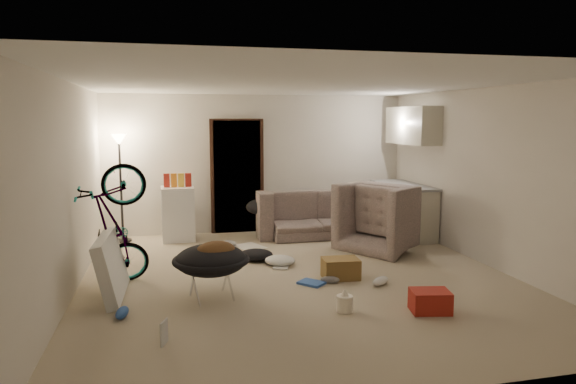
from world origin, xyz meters
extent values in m
cube|color=tan|center=(0.00, 0.00, -0.01)|extent=(5.50, 6.00, 0.02)
cube|color=white|center=(0.00, 0.00, 2.51)|extent=(5.50, 6.00, 0.02)
cube|color=silver|center=(0.00, 3.01, 1.25)|extent=(5.50, 0.02, 2.50)
cube|color=silver|center=(0.00, -3.01, 1.25)|extent=(5.50, 0.02, 2.50)
cube|color=silver|center=(-2.76, 0.00, 1.25)|extent=(0.02, 6.00, 2.50)
cube|color=silver|center=(2.76, 0.00, 1.25)|extent=(0.02, 6.00, 2.50)
cube|color=black|center=(-0.40, 2.97, 1.02)|extent=(0.85, 0.10, 2.04)
cube|color=#351D12|center=(-0.40, 2.94, 1.02)|extent=(0.97, 0.04, 2.10)
cylinder|color=black|center=(-2.40, 2.65, 0.01)|extent=(0.28, 0.28, 0.03)
cylinder|color=black|center=(-2.40, 2.65, 0.85)|extent=(0.04, 0.04, 1.70)
cone|color=#FFE0A5|center=(-2.40, 2.65, 1.72)|extent=(0.24, 0.24, 0.18)
cube|color=beige|center=(2.43, 2.00, 0.44)|extent=(0.60, 1.50, 0.88)
cube|color=gray|center=(2.43, 2.00, 0.90)|extent=(0.64, 1.54, 0.04)
cube|color=beige|center=(2.56, 2.00, 1.95)|extent=(0.38, 1.40, 0.65)
imported|color=#333932|center=(0.91, 2.45, 0.31)|extent=(2.13, 0.84, 0.62)
imported|color=#333932|center=(1.84, 1.26, 0.39)|extent=(1.52, 1.57, 0.78)
imported|color=black|center=(-2.30, 0.26, 0.41)|extent=(1.59, 0.77, 0.90)
imported|color=maroon|center=(-1.73, -1.74, 0.01)|extent=(0.27, 0.24, 0.02)
cube|color=white|center=(-1.48, 2.55, 0.46)|extent=(0.55, 0.55, 0.92)
cube|color=maroon|center=(-1.65, 2.55, 1.00)|extent=(0.10, 0.07, 0.30)
cube|color=orange|center=(-1.53, 2.55, 1.00)|extent=(0.10, 0.07, 0.30)
cube|color=gold|center=(-1.41, 2.55, 1.00)|extent=(0.11, 0.08, 0.30)
cube|color=maroon|center=(-1.29, 2.55, 1.00)|extent=(0.10, 0.07, 0.30)
cylinder|color=silver|center=(-1.17, -0.53, 0.21)|extent=(0.58, 0.58, 0.41)
ellipsoid|color=black|center=(-1.17, -0.53, 0.46)|extent=(0.82, 0.82, 0.34)
torus|color=black|center=(-1.17, -0.53, 0.46)|extent=(0.89, 0.89, 0.06)
ellipsoid|color=#51341C|center=(-1.12, -0.56, 0.57)|extent=(0.61, 0.58, 0.22)
ellipsoid|color=black|center=(-0.04, 2.45, 0.54)|extent=(0.64, 0.56, 0.28)
cube|color=silver|center=(-2.30, -0.19, 0.36)|extent=(0.32, 1.10, 0.73)
cube|color=brown|center=(0.53, -0.15, 0.13)|extent=(0.49, 0.36, 0.26)
cube|color=maroon|center=(1.08, -1.49, 0.12)|extent=(0.46, 0.37, 0.24)
cylinder|color=white|center=(0.18, -1.27, 0.09)|extent=(0.18, 0.18, 0.18)
cone|color=white|center=(0.18, -1.27, 0.22)|extent=(0.10, 0.10, 0.08)
cube|color=silver|center=(-0.36, 1.79, 0.00)|extent=(0.55, 0.61, 0.01)
cube|color=#325DB6|center=(0.09, -0.29, 0.02)|extent=(0.38, 0.38, 0.03)
cube|color=silver|center=(-0.12, 0.51, 0.01)|extent=(0.28, 0.32, 0.02)
ellipsoid|color=#325DB6|center=(0.35, 2.39, 0.05)|extent=(0.27, 0.20, 0.09)
ellipsoid|color=slate|center=(-0.67, 1.87, 0.05)|extent=(0.26, 0.31, 0.11)
ellipsoid|color=#325DB6|center=(-2.14, -0.90, 0.05)|extent=(0.17, 0.30, 0.11)
ellipsoid|color=slate|center=(0.33, -0.31, 0.04)|extent=(0.26, 0.18, 0.09)
ellipsoid|color=white|center=(0.92, -0.53, 0.05)|extent=(0.31, 0.26, 0.11)
ellipsoid|color=black|center=(-0.40, 0.97, 0.08)|extent=(0.59, 0.54, 0.16)
ellipsoid|color=black|center=(0.73, 2.46, 0.07)|extent=(0.61, 0.59, 0.15)
ellipsoid|color=silver|center=(-0.11, 0.63, 0.07)|extent=(0.56, 0.54, 0.14)
camera|label=1|loc=(-1.62, -6.28, 2.05)|focal=32.00mm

